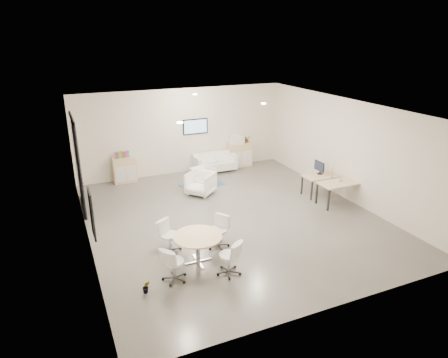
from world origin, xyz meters
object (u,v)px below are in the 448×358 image
armchair_right (203,176)px  desk_rear (322,177)px  sideboard_right (240,155)px  loveseat (214,163)px  armchair_left (201,182)px  sideboard_left (125,170)px  desk_front (340,184)px  round_table (198,239)px

armchair_right → desk_rear: armchair_right is taller
armchair_right → sideboard_right: bearing=17.3°
sideboard_right → loveseat: bearing=-172.7°
armchair_left → desk_rear: (3.69, -1.64, 0.18)m
armchair_left → sideboard_left: bearing=-177.3°
sideboard_right → desk_rear: 3.99m
loveseat → desk_rear: bearing=-55.8°
armchair_left → desk_rear: bearing=25.0°
sideboard_right → armchair_left: size_ratio=1.14×
sideboard_right → armchair_right: (-2.15, -1.44, -0.12)m
sideboard_right → loveseat: (-1.17, -0.15, -0.15)m
desk_front → loveseat: bearing=117.6°
armchair_right → desk_front: desk_front is taller
loveseat → armchair_left: (-1.33, -2.02, 0.09)m
desk_front → sideboard_left: bearing=140.9°
desk_rear → desk_front: desk_front is taller
sideboard_left → armchair_right: (2.44, -1.46, -0.10)m
desk_rear → round_table: bearing=-154.9°
desk_front → round_table: (-5.27, -1.44, -0.04)m
armchair_left → armchair_right: armchair_left is taller
sideboard_right → desk_rear: (1.20, -3.81, 0.13)m
sideboard_left → loveseat: bearing=-2.8°
sideboard_left → armchair_left: size_ratio=1.10×
desk_rear → desk_front: 0.87m
sideboard_right → round_table: bearing=-123.4°
sideboard_right → armchair_left: sideboard_right is taller
loveseat → armchair_left: size_ratio=1.93×
sideboard_left → desk_rear: (5.79, -3.83, 0.14)m
sideboard_left → armchair_left: (2.10, -2.18, -0.04)m
loveseat → armchair_right: 1.62m
armchair_left → desk_rear: size_ratio=0.64×
desk_front → round_table: desk_front is taller
armchair_right → loveseat: bearing=36.3°
armchair_left → sideboard_right: bearing=89.9°
desk_rear → round_table: 5.72m
desk_rear → armchair_right: bearing=146.1°
sideboard_right → armchair_left: (-2.49, -2.17, -0.06)m
armchair_left → desk_rear: armchair_left is taller
sideboard_left → desk_rear: 6.94m
sideboard_left → loveseat: (3.42, -0.17, -0.13)m
armchair_right → sideboard_left: bearing=132.7°
sideboard_left → armchair_right: bearing=-30.8°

